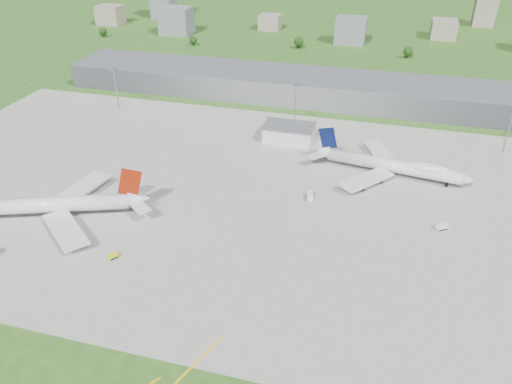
% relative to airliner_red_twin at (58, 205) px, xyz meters
% --- Properties ---
extents(ground, '(1400.00, 1400.00, 0.00)m').
position_rel_airliner_red_twin_xyz_m(ground, '(65.93, 147.72, -5.68)').
color(ground, '#2D581B').
rests_on(ground, ground).
extents(apron, '(360.00, 190.00, 0.08)m').
position_rel_airliner_red_twin_xyz_m(apron, '(75.93, 37.72, -5.64)').
color(apron, gray).
rests_on(apron, ground).
extents(terminal, '(300.00, 42.00, 15.00)m').
position_rel_airliner_red_twin_xyz_m(terminal, '(65.93, 162.72, 1.82)').
color(terminal, slate).
rests_on(terminal, ground).
extents(ops_building, '(26.00, 16.00, 8.00)m').
position_rel_airliner_red_twin_xyz_m(ops_building, '(75.93, 97.72, -1.68)').
color(ops_building, silver).
rests_on(ops_building, ground).
extents(mast_west, '(3.50, 2.00, 25.90)m').
position_rel_airliner_red_twin_xyz_m(mast_west, '(-34.07, 112.72, 12.03)').
color(mast_west, gray).
rests_on(mast_west, ground).
extents(mast_center, '(3.50, 2.00, 25.90)m').
position_rel_airliner_red_twin_xyz_m(mast_center, '(75.93, 112.72, 12.03)').
color(mast_center, gray).
rests_on(mast_center, ground).
extents(mast_east, '(3.50, 2.00, 25.90)m').
position_rel_airliner_red_twin_xyz_m(mast_east, '(185.93, 112.72, 12.03)').
color(mast_east, gray).
rests_on(mast_east, ground).
extents(airliner_red_twin, '(74.82, 56.72, 21.32)m').
position_rel_airliner_red_twin_xyz_m(airliner_red_twin, '(0.00, 0.00, 0.00)').
color(airliner_red_twin, silver).
rests_on(airliner_red_twin, ground).
extents(airliner_blue_quad, '(74.52, 57.93, 19.49)m').
position_rel_airliner_red_twin_xyz_m(airliner_blue_quad, '(131.32, 71.64, -0.26)').
color(airliner_blue_quad, silver).
rests_on(airliner_blue_quad, ground).
extents(tug_yellow, '(3.76, 4.07, 1.77)m').
position_rel_airliner_red_twin_xyz_m(tug_yellow, '(34.87, -18.93, -4.75)').
color(tug_yellow, yellow).
rests_on(tug_yellow, ground).
extents(van_white_near, '(3.68, 6.15, 2.88)m').
position_rel_airliner_red_twin_xyz_m(van_white_near, '(97.59, 40.73, -4.24)').
color(van_white_near, white).
rests_on(van_white_near, ground).
extents(van_white_far, '(5.27, 4.63, 2.51)m').
position_rel_airliner_red_twin_xyz_m(van_white_far, '(152.25, 32.09, -4.41)').
color(van_white_far, white).
rests_on(van_white_far, ground).
extents(bldg_far_w, '(24.00, 20.00, 18.00)m').
position_rel_airliner_red_twin_xyz_m(bldg_far_w, '(-154.07, 317.72, 3.32)').
color(bldg_far_w, gray).
rests_on(bldg_far_w, ground).
extents(bldg_w, '(28.00, 22.00, 24.00)m').
position_rel_airliner_red_twin_xyz_m(bldg_w, '(-74.07, 297.72, 6.32)').
color(bldg_w, slate).
rests_on(bldg_w, ground).
extents(bldg_cw, '(20.00, 18.00, 14.00)m').
position_rel_airliner_red_twin_xyz_m(bldg_cw, '(5.93, 337.72, 1.32)').
color(bldg_cw, gray).
rests_on(bldg_cw, ground).
extents(bldg_c, '(26.00, 20.00, 22.00)m').
position_rel_airliner_red_twin_xyz_m(bldg_c, '(85.93, 307.72, 5.32)').
color(bldg_c, slate).
rests_on(bldg_c, ground).
extents(bldg_ce, '(22.00, 24.00, 16.00)m').
position_rel_airliner_red_twin_xyz_m(bldg_ce, '(165.93, 347.72, 2.32)').
color(bldg_ce, gray).
rests_on(bldg_ce, ground).
extents(bldg_tall_e, '(20.00, 18.00, 36.00)m').
position_rel_airliner_red_twin_xyz_m(bldg_tall_e, '(205.93, 407.72, 12.32)').
color(bldg_tall_e, gray).
rests_on(bldg_tall_e, ground).
extents(tree_far_w, '(7.20, 7.20, 8.80)m').
position_rel_airliner_red_twin_xyz_m(tree_far_w, '(-134.07, 267.72, -0.49)').
color(tree_far_w, '#382314').
rests_on(tree_far_w, ground).
extents(tree_w, '(6.75, 6.75, 8.25)m').
position_rel_airliner_red_twin_xyz_m(tree_w, '(-44.07, 262.72, -0.82)').
color(tree_w, '#382314').
rests_on(tree_w, ground).
extents(tree_c, '(8.10, 8.10, 9.90)m').
position_rel_airliner_red_twin_xyz_m(tree_c, '(45.93, 277.72, 0.16)').
color(tree_c, '#382314').
rests_on(tree_c, ground).
extents(tree_e, '(7.65, 7.65, 9.35)m').
position_rel_airliner_red_twin_xyz_m(tree_e, '(135.93, 272.72, -0.17)').
color(tree_e, '#382314').
rests_on(tree_e, ground).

